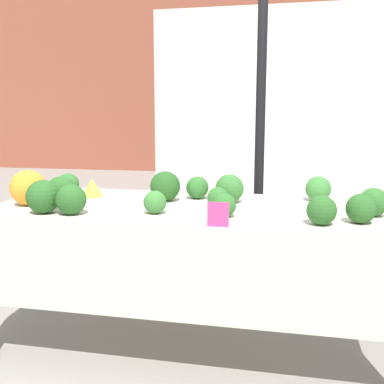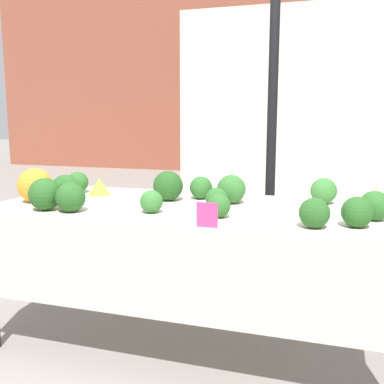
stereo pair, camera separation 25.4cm
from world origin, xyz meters
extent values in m
plane|color=gray|center=(0.00, 0.00, 0.00)|extent=(40.00, 40.00, 0.00)
cube|color=brown|center=(0.00, 8.48, 2.49)|extent=(16.00, 0.60, 4.99)
cylinder|color=black|center=(0.33, 0.85, 1.21)|extent=(0.07, 0.07, 2.41)
cube|color=silver|center=(0.39, 3.83, 1.43)|extent=(2.89, 1.92, 2.27)
cylinder|color=black|center=(-0.40, 3.05, 0.33)|extent=(0.65, 0.22, 0.65)
cylinder|color=black|center=(-0.40, 4.60, 0.33)|extent=(0.65, 0.22, 0.65)
cube|color=beige|center=(0.00, 0.00, 0.81)|extent=(2.25, 0.95, 0.03)
cube|color=beige|center=(0.00, -0.47, 0.57)|extent=(2.25, 0.01, 0.45)
cylinder|color=black|center=(-1.07, 0.41, 0.40)|extent=(0.05, 0.05, 0.80)
cylinder|color=black|center=(1.07, 0.41, 0.40)|extent=(0.05, 0.05, 0.80)
sphere|color=orange|center=(-0.92, -0.17, 0.93)|extent=(0.20, 0.20, 0.20)
cone|color=#93B238|center=(-0.68, 0.16, 0.88)|extent=(0.14, 0.14, 0.11)
sphere|color=#285B23|center=(0.69, -0.33, 0.90)|extent=(0.14, 0.14, 0.14)
sphere|color=#285B23|center=(-0.57, -0.35, 0.90)|extent=(0.16, 0.16, 0.16)
sphere|color=#285B23|center=(0.87, -0.26, 0.90)|extent=(0.14, 0.14, 0.14)
sphere|color=#387533|center=(0.71, 0.29, 0.90)|extent=(0.15, 0.15, 0.15)
sphere|color=#2D6628|center=(-0.01, 0.23, 0.90)|extent=(0.14, 0.14, 0.14)
sphere|color=#387533|center=(-0.15, -0.24, 0.89)|extent=(0.12, 0.12, 0.12)
sphere|color=#285B23|center=(-0.75, -0.12, 0.91)|extent=(0.17, 0.17, 0.17)
sphere|color=#285B23|center=(-0.72, -0.35, 0.91)|extent=(0.18, 0.18, 0.18)
sphere|color=#2D6628|center=(-0.86, 0.20, 0.90)|extent=(0.14, 0.14, 0.14)
sphere|color=#2D6628|center=(0.16, -0.05, 0.89)|extent=(0.12, 0.12, 0.12)
sphere|color=#336B2D|center=(0.20, 0.14, 0.91)|extent=(0.17, 0.17, 0.17)
sphere|color=#2D6628|center=(0.96, -0.08, 0.90)|extent=(0.15, 0.15, 0.15)
sphere|color=#23511E|center=(-0.19, 0.11, 0.92)|extent=(0.18, 0.18, 0.18)
sphere|color=#2D6628|center=(0.22, -0.25, 0.89)|extent=(0.12, 0.12, 0.12)
cube|color=#E53D84|center=(0.22, -0.46, 0.88)|extent=(0.10, 0.01, 0.12)
camera|label=1|loc=(0.51, -2.46, 1.33)|focal=42.00mm
camera|label=2|loc=(0.75, -2.40, 1.33)|focal=42.00mm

